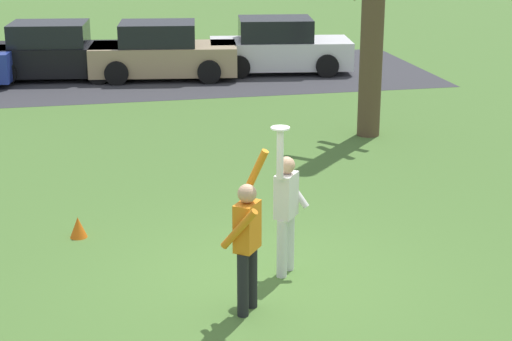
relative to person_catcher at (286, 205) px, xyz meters
name	(u,v)px	position (x,y,z in m)	size (l,w,h in m)	color
ground_plane	(264,280)	(-0.33, -0.16, -0.98)	(120.00, 120.00, 0.00)	#4C7533
person_catcher	(286,205)	(0.00, 0.00, 0.00)	(0.54, 0.58, 2.08)	silver
person_defender	(247,237)	(-0.73, -1.00, 0.00)	(0.63, 0.66, 2.04)	black
frisbee_disc	(280,128)	(-0.13, -0.18, 1.11)	(0.24, 0.24, 0.02)	white
parked_car_black	(54,53)	(-3.22, 14.29, -0.25)	(4.31, 2.48, 1.59)	black
parked_car_tan	(162,53)	(-0.22, 13.70, -0.25)	(4.31, 2.48, 1.59)	tan
parked_car_white	(279,47)	(3.23, 13.89, -0.25)	(4.31, 2.48, 1.59)	white
parking_strip	(108,78)	(-1.76, 13.96, -0.98)	(18.66, 6.40, 0.01)	#38383D
field_cone_orange	(78,227)	(-2.74, 1.89, -0.82)	(0.26, 0.26, 0.32)	orange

